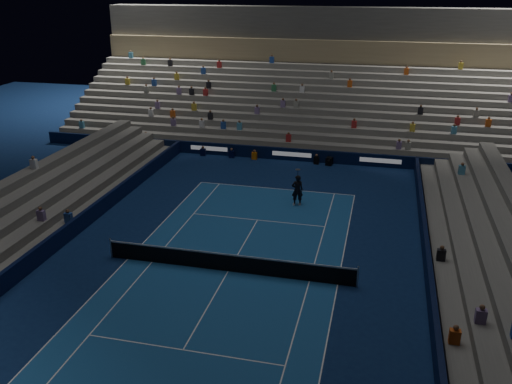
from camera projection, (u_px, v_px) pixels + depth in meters
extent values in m
plane|color=#0C1E48|center=(228.00, 271.00, 27.27)|extent=(90.00, 90.00, 0.00)
cube|color=#184B88|center=(228.00, 271.00, 27.27)|extent=(10.97, 23.77, 0.01)
cube|color=black|center=(292.00, 154.00, 43.83)|extent=(44.00, 0.25, 1.00)
cube|color=black|center=(430.00, 286.00, 24.98)|extent=(0.25, 37.00, 1.00)
cube|color=black|center=(55.00, 242.00, 29.20)|extent=(0.25, 37.00, 1.00)
cube|color=slate|center=(294.00, 154.00, 44.83)|extent=(44.00, 1.00, 0.50)
cube|color=slate|center=(296.00, 147.00, 45.64)|extent=(44.00, 1.00, 1.00)
cube|color=slate|center=(298.00, 141.00, 46.46)|extent=(44.00, 1.00, 1.50)
cube|color=slate|center=(300.00, 135.00, 47.27)|extent=(44.00, 1.00, 2.00)
cube|color=slate|center=(302.00, 130.00, 48.09)|extent=(44.00, 1.00, 2.50)
cube|color=slate|center=(304.00, 124.00, 48.90)|extent=(44.00, 1.00, 3.00)
cube|color=slate|center=(306.00, 119.00, 49.71)|extent=(44.00, 1.00, 3.50)
cube|color=slate|center=(307.00, 114.00, 50.53)|extent=(44.00, 1.00, 4.00)
cube|color=slate|center=(309.00, 109.00, 51.34)|extent=(44.00, 1.00, 4.50)
cube|color=slate|center=(310.00, 104.00, 52.15)|extent=(44.00, 1.00, 5.00)
cube|color=slate|center=(312.00, 99.00, 52.97)|extent=(44.00, 1.00, 5.50)
cube|color=slate|center=(314.00, 95.00, 53.78)|extent=(44.00, 1.00, 6.00)
cube|color=#92805A|center=(317.00, 51.00, 53.28)|extent=(44.00, 0.60, 2.20)
cube|color=#434341|center=(320.00, 23.00, 53.59)|extent=(44.00, 2.40, 3.00)
cube|color=slate|center=(448.00, 293.00, 24.90)|extent=(1.00, 37.00, 0.50)
cube|color=slate|center=(471.00, 291.00, 24.59)|extent=(1.00, 37.00, 1.00)
cube|color=slate|center=(496.00, 289.00, 24.29)|extent=(1.00, 37.00, 1.50)
cube|color=slate|center=(43.00, 245.00, 29.46)|extent=(1.00, 37.00, 0.50)
cube|color=slate|center=(26.00, 239.00, 29.59)|extent=(1.00, 37.00, 1.00)
cube|color=slate|center=(9.00, 233.00, 29.71)|extent=(1.00, 37.00, 1.50)
cylinder|color=#B2B2B7|center=(111.00, 248.00, 28.46)|extent=(0.10, 0.10, 1.10)
cylinder|color=#B2B2B7|center=(358.00, 277.00, 25.68)|extent=(0.10, 0.10, 1.10)
cube|color=black|center=(228.00, 263.00, 27.11)|extent=(12.80, 0.03, 0.90)
cube|color=white|center=(228.00, 255.00, 26.93)|extent=(12.80, 0.04, 0.08)
imported|color=black|center=(297.00, 190.00, 34.94)|extent=(0.86, 0.68, 2.05)
cube|color=black|center=(329.00, 161.00, 42.80)|extent=(0.57, 0.65, 0.61)
cylinder|color=black|center=(329.00, 161.00, 42.32)|extent=(0.23, 0.38, 0.16)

